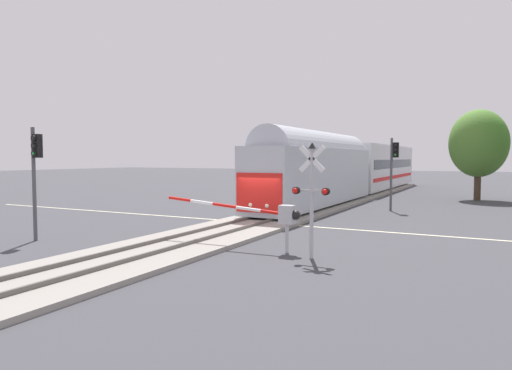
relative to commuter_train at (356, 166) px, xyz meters
The scene contains 9 objects.
ground_plane 19.46m from the commuter_train, 90.01° to the right, with size 220.00×220.00×0.00m, color #3D3D42.
road_centre_stripe 19.46m from the commuter_train, 90.01° to the right, with size 44.00×0.20×0.01m.
railway_track 19.45m from the commuter_train, 90.01° to the right, with size 4.40×80.00×0.32m.
commuter_train is the anchor object (origin of this frame).
crossing_gate_near 26.20m from the commuter_train, 81.86° to the right, with size 6.05×0.40×1.94m.
crossing_signal_mast 26.98m from the commuter_train, 78.14° to the right, with size 1.36×0.44×4.12m.
traffic_signal_near_left 29.23m from the commuter_train, 102.03° to the right, with size 0.53×0.38×4.87m.
traffic_signal_far_side 11.53m from the commuter_train, 62.64° to the right, with size 0.53×0.38×4.89m.
oak_far_right 10.32m from the commuter_train, ahead, with size 4.70×4.70×7.62m.
Camera 1 is at (11.22, -22.34, 3.57)m, focal length 32.24 mm.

